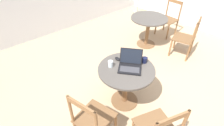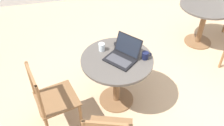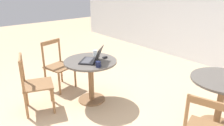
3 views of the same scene
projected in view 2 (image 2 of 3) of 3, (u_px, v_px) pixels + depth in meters
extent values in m
plane|color=tan|center=(136.00, 109.00, 3.16)|extent=(16.00, 16.00, 0.00)
cylinder|color=brown|center=(116.00, 99.00, 3.27)|extent=(0.44, 0.44, 0.02)
cylinder|color=brown|center=(117.00, 81.00, 3.06)|extent=(0.09, 0.09, 0.65)
cylinder|color=#4C4742|center=(117.00, 60.00, 2.83)|extent=(0.83, 0.83, 0.03)
cylinder|color=brown|center=(197.00, 41.00, 4.25)|extent=(0.44, 0.44, 0.02)
cylinder|color=brown|center=(202.00, 25.00, 4.03)|extent=(0.09, 0.09, 0.65)
cylinder|color=#4C4742|center=(207.00, 6.00, 3.81)|extent=(0.83, 0.83, 0.03)
cube|color=brown|center=(107.00, 126.00, 1.97)|extent=(0.39, 0.15, 0.07)
cylinder|color=brown|center=(69.00, 95.00, 3.07)|extent=(0.04, 0.04, 0.41)
cylinder|color=brown|center=(81.00, 117.00, 2.82)|extent=(0.04, 0.04, 0.41)
cylinder|color=brown|center=(39.00, 106.00, 2.94)|extent=(0.04, 0.04, 0.41)
cube|color=brown|center=(57.00, 99.00, 2.74)|extent=(0.52, 0.52, 0.02)
cylinder|color=brown|center=(31.00, 78.00, 2.64)|extent=(0.04, 0.04, 0.45)
cylinder|color=brown|center=(40.00, 103.00, 2.39)|extent=(0.04, 0.04, 0.45)
cube|color=brown|center=(31.00, 76.00, 2.39)|extent=(0.13, 0.40, 0.07)
cylinder|color=brown|center=(223.00, 57.00, 3.63)|extent=(0.04, 0.04, 0.41)
cube|color=black|center=(120.00, 60.00, 2.79)|extent=(0.38, 0.40, 0.02)
cube|color=#38383D|center=(119.00, 60.00, 2.77)|extent=(0.27, 0.29, 0.00)
cube|color=black|center=(128.00, 45.00, 2.81)|extent=(0.28, 0.31, 0.22)
cube|color=black|center=(128.00, 45.00, 2.80)|extent=(0.25, 0.28, 0.19)
ellipsoid|color=black|center=(116.00, 44.00, 3.00)|extent=(0.06, 0.10, 0.03)
cylinder|color=#141938|center=(145.00, 56.00, 2.80)|extent=(0.08, 0.08, 0.09)
torus|color=#141938|center=(149.00, 55.00, 2.80)|extent=(0.05, 0.01, 0.05)
cylinder|color=silver|center=(102.00, 47.00, 2.91)|extent=(0.07, 0.07, 0.09)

